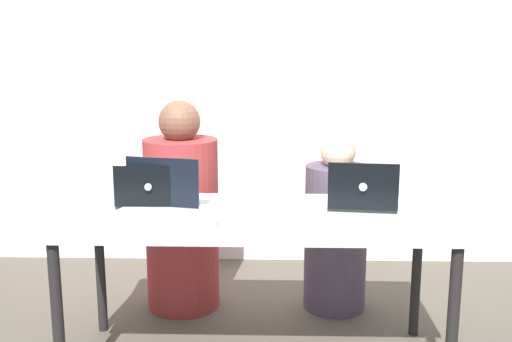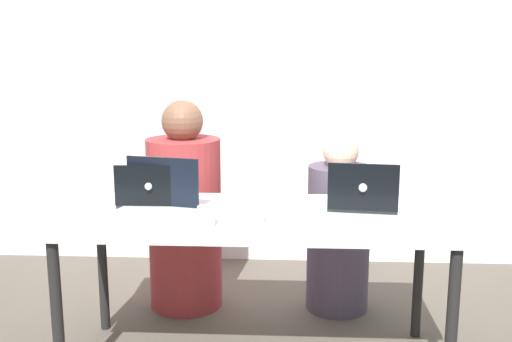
% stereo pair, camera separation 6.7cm
% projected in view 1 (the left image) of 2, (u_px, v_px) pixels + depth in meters
% --- Properties ---
extents(back_wall, '(4.57, 0.10, 2.64)m').
position_uv_depth(back_wall, '(262.00, 73.00, 4.08)').
color(back_wall, white).
rests_on(back_wall, ground).
extents(desk, '(1.76, 0.74, 0.75)m').
position_uv_depth(desk, '(256.00, 226.00, 2.75)').
color(desk, silver).
rests_on(desk, ground).
extents(person_on_left, '(0.44, 0.44, 1.21)m').
position_uv_depth(person_on_left, '(182.00, 217.00, 3.44)').
color(person_on_left, '#9A3031').
rests_on(person_on_left, ground).
extents(person_on_right, '(0.39, 0.39, 1.03)m').
position_uv_depth(person_on_right, '(336.00, 232.00, 3.43)').
color(person_on_right, '#4C4253').
rests_on(person_on_right, ground).
extents(laptop_back_right, '(0.34, 0.29, 0.23)m').
position_uv_depth(laptop_back_right, '(362.00, 198.00, 2.80)').
color(laptop_back_right, '#353D37').
rests_on(laptop_back_right, desk).
extents(laptop_front_left, '(0.40, 0.33, 0.25)m').
position_uv_depth(laptop_front_left, '(156.00, 203.00, 2.70)').
color(laptop_front_left, silver).
rests_on(laptop_front_left, desk).
extents(laptop_back_left, '(0.33, 0.25, 0.21)m').
position_uv_depth(laptop_back_left, '(152.00, 197.00, 2.84)').
color(laptop_back_left, '#3B343E').
rests_on(laptop_back_left, desk).
extents(water_glass_center, '(0.06, 0.06, 0.10)m').
position_uv_depth(water_glass_center, '(258.00, 215.00, 2.54)').
color(water_glass_center, silver).
rests_on(water_glass_center, desk).
extents(water_glass_left, '(0.07, 0.07, 0.09)m').
position_uv_depth(water_glass_left, '(208.00, 219.00, 2.50)').
color(water_glass_left, silver).
rests_on(water_glass_left, desk).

